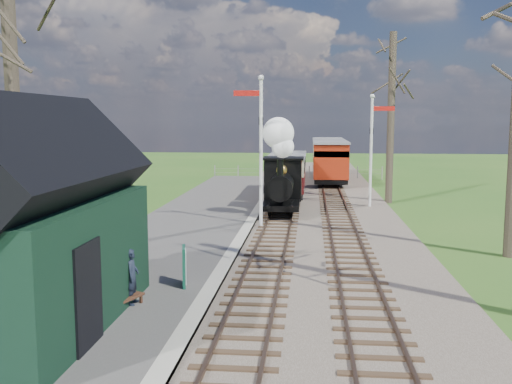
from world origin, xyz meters
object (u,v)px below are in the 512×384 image
at_px(locomotive, 282,173).
at_px(sign_board, 184,266).
at_px(bench, 118,294).
at_px(person, 132,276).
at_px(red_carriage_b, 328,156).
at_px(coach, 287,173).
at_px(station_shed, 33,228).
at_px(semaphore_near, 259,140).
at_px(red_carriage_a, 330,161).
at_px(semaphore_far, 373,142).

height_order(locomotive, sign_board, locomotive).
bearing_deg(bench, person, 56.37).
bearing_deg(person, red_carriage_b, -14.05).
relative_size(bench, person, 1.01).
height_order(coach, bench, coach).
distance_m(station_shed, red_carriage_b, 33.91).
xyz_separation_m(red_carriage_b, sign_board, (-4.50, -30.09, -0.95)).
bearing_deg(person, sign_board, -33.70).
xyz_separation_m(semaphore_near, bench, (-2.23, -10.80, -3.08)).
bearing_deg(red_carriage_a, person, -101.62).
relative_size(semaphore_near, person, 4.76).
relative_size(semaphore_near, bench, 4.73).
distance_m(red_carriage_b, bench, 32.50).
relative_size(semaphore_far, person, 4.38).
bearing_deg(red_carriage_b, station_shed, -101.74).
bearing_deg(semaphore_near, coach, 85.19).
distance_m(station_shed, bench, 2.47).
distance_m(locomotive, red_carriage_a, 12.89).
relative_size(station_shed, red_carriage_b, 1.09).
distance_m(semaphore_near, sign_board, 9.43).
xyz_separation_m(semaphore_near, semaphore_far, (5.14, 6.00, -0.27)).
height_order(semaphore_near, semaphore_far, semaphore_near).
bearing_deg(locomotive, semaphore_near, -103.86).
relative_size(locomotive, red_carriage_b, 0.76).
height_order(semaphore_far, red_carriage_b, semaphore_far).
height_order(semaphore_near, locomotive, semaphore_near).
xyz_separation_m(red_carriage_a, red_carriage_b, (0.00, 5.50, 0.00)).
bearing_deg(station_shed, red_carriage_b, 78.26).
xyz_separation_m(semaphore_near, red_carriage_b, (3.37, 21.19, -1.96)).
distance_m(bench, person, 0.52).
bearing_deg(station_shed, coach, 78.51).
bearing_deg(red_carriage_b, bench, -99.94).
bearing_deg(coach, bench, -98.57).
bearing_deg(red_carriage_b, semaphore_far, -83.34).
xyz_separation_m(station_shed, person, (1.52, 1.54, -1.41)).
distance_m(semaphore_far, coach, 5.70).
relative_size(semaphore_near, coach, 0.89).
distance_m(semaphore_far, red_carriage_b, 15.39).
height_order(semaphore_far, sign_board, semaphore_far).
height_order(semaphore_far, red_carriage_a, semaphore_far).
height_order(red_carriage_a, red_carriage_b, same).
bearing_deg(red_carriage_a, locomotive, -101.69).
xyz_separation_m(locomotive, coach, (0.01, 6.06, -0.54)).
xyz_separation_m(coach, sign_board, (-1.90, -18.03, -0.77)).
bearing_deg(red_carriage_a, semaphore_near, -102.12).
distance_m(coach, person, 19.79).
bearing_deg(sign_board, red_carriage_b, 81.50).
bearing_deg(semaphore_near, person, -100.86).
bearing_deg(bench, semaphore_far, 66.29).
height_order(locomotive, person, locomotive).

